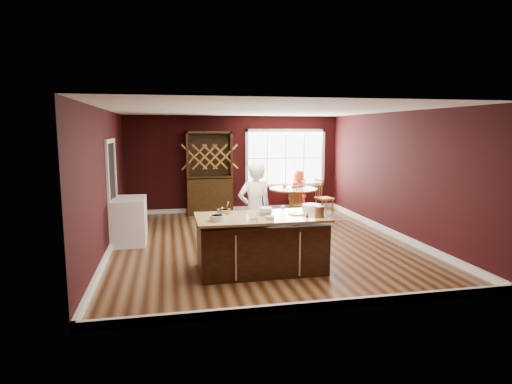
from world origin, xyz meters
The scene contains 28 objects.
room_shell centered at (0.00, 0.00, 1.35)m, with size 7.00×7.00×7.00m.
window centered at (1.50, 3.47, 1.50)m, with size 2.36×0.10×1.66m, color white, non-canonical shape.
doorway centered at (-2.97, 0.60, 1.02)m, with size 0.08×1.26×2.13m, color white, non-canonical shape.
kitchen_island centered at (-0.38, -1.77, 0.44)m, with size 2.11×1.11×0.92m.
dining_table centered at (1.45, 2.47, 0.53)m, with size 1.29×1.29×0.75m.
baker centered at (-0.32, -0.98, 0.87)m, with size 0.64×0.42×1.74m, color white.
layer_cake centered at (-0.28, -1.70, 0.98)m, with size 0.30×0.30×0.12m, color white, non-canonical shape.
bowl_blue centered at (-1.12, -2.02, 0.97)m, with size 0.24×0.24×0.09m, color white.
bowl_yellow centered at (-0.95, -1.51, 0.96)m, with size 0.22×0.22×0.08m, color olive.
bowl_pink centered at (-0.57, -2.19, 0.95)m, with size 0.14×0.14×0.05m, color silver.
bowl_olive centered at (-0.31, -2.08, 0.95)m, with size 0.15×0.15×0.06m, color silver.
drinking_glass centered at (-0.01, -1.79, 0.99)m, with size 0.08×0.08×0.15m, color silver.
dinner_plate centered at (0.24, -1.75, 0.93)m, with size 0.28×0.28×0.02m, color #FDE8C0.
white_tub centered at (0.59, -1.50, 0.97)m, with size 0.32×0.32×0.11m, color silver.
stoneware_crock centered at (0.52, -2.08, 1.01)m, with size 0.15×0.15×0.18m, color brown.
toy_figurine centered at (0.33, -2.02, 0.96)m, with size 0.05×0.05×0.08m, color yellow, non-canonical shape.
rug centered at (1.45, 2.47, 0.01)m, with size 2.34×1.81×0.01m, color brown.
chair_east centered at (2.31, 2.40, 0.51)m, with size 0.42×0.40×1.01m, color olive, non-canonical shape.
chair_south centered at (1.44, 1.73, 0.45)m, with size 0.38×0.36×0.91m, color brown, non-canonical shape.
chair_north centered at (1.81, 3.29, 0.46)m, with size 0.39×0.37×0.92m, color brown, non-canonical shape.
seated_woman centered at (1.73, 2.91, 0.60)m, with size 0.59×0.38×1.20m, color #E24B31.
high_chair centered at (0.63, 2.81, 0.42)m, with size 0.34×0.34×0.85m, color #141F36, non-canonical shape.
toddler centered at (0.70, 2.82, 0.81)m, with size 0.18×0.14×0.26m, color #8CA5BF, non-canonical shape.
table_plate centered at (1.68, 2.32, 0.76)m, with size 0.20×0.20×0.01m, color beige.
table_cup centered at (1.25, 2.65, 0.80)m, with size 0.12×0.12×0.09m, color silver.
hutch centered at (-0.74, 3.22, 1.14)m, with size 1.24×0.52×2.27m, color black.
washer centered at (-2.64, 0.28, 0.47)m, with size 0.64×0.62×0.93m, color white.
dryer centered at (-2.64, 0.92, 0.45)m, with size 0.62×0.60×0.90m, color silver.
Camera 1 is at (-1.85, -8.47, 2.32)m, focal length 30.00 mm.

